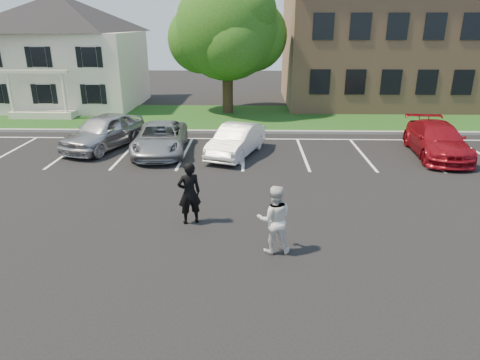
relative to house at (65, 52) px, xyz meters
The scene contains 13 objects.
ground_plane 24.14m from the house, 56.94° to the right, with size 90.00×90.00×0.00m, color black.
curb 15.71m from the house, 31.52° to the right, with size 40.00×0.30×0.15m, color gray.
grass_strip 14.11m from the house, 17.00° to the right, with size 44.00×8.00×0.08m, color #0B3D0B.
stall_lines 18.53m from the house, 37.43° to the right, with size 34.00×5.36×0.01m.
house is the anchor object (origin of this frame).
office_building 27.08m from the house, ahead, with size 22.40×10.40×8.30m.
tree 12.18m from the house, 11.33° to the right, with size 7.80×7.20×8.80m.
man_black_suit 22.75m from the house, 59.45° to the right, with size 0.72×0.47×1.97m, color black.
man_white_shirt 25.50m from the house, 56.57° to the right, with size 0.93×0.72×1.90m, color silver.
car_silver_west 13.10m from the house, 61.22° to the right, with size 1.98×4.92×1.68m, color #B6B6BB.
car_silver_minivan 15.28m from the house, 52.73° to the right, with size 2.31×5.02×1.39m, color #979A9F.
car_white_sedan 17.87m from the house, 44.03° to the right, with size 1.49×4.28×1.41m, color white.
car_red_compact 25.21m from the house, 28.88° to the right, with size 2.11×5.18×1.50m, color maroon.
Camera 1 is at (0.31, -11.43, 5.85)m, focal length 32.00 mm.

